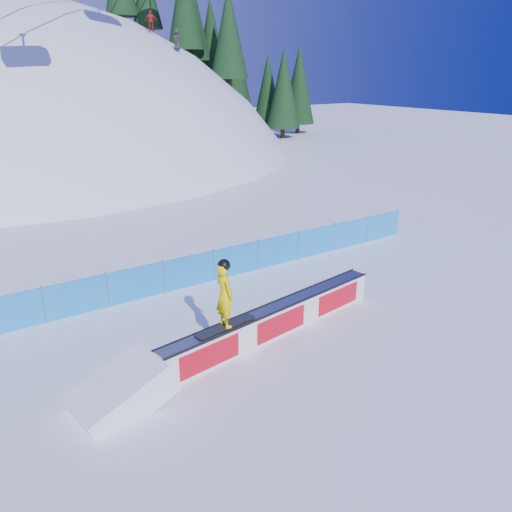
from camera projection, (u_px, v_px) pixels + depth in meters
ground at (259, 338)px, 14.71m from camera, size 160.00×160.00×0.00m
snow_hill at (40, 321)px, 53.70m from camera, size 64.00×64.00×64.00m
treeline at (217, 41)px, 54.17m from camera, size 20.44×11.67×21.69m
safety_fence at (189, 271)px, 18.00m from camera, size 22.05×0.05×1.30m
rail_box at (275, 321)px, 14.73m from camera, size 8.00×1.70×0.96m
snow_ramp at (123, 405)px, 11.76m from camera, size 2.51×1.77×1.45m
snowboarder at (225, 294)px, 13.05m from camera, size 1.88×0.65×1.93m
distant_skiers at (32, 11)px, 35.70m from camera, size 20.48×10.35×6.09m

